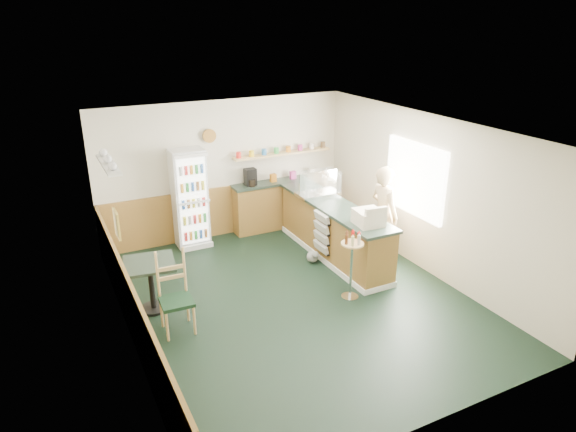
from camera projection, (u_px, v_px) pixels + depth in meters
ground at (295, 299)px, 8.07m from camera, size 6.00×6.00×0.00m
room_envelope at (261, 196)px, 8.02m from camera, size 5.04×6.02×2.72m
service_counter at (334, 233)px, 9.36m from camera, size 0.68×3.01×1.01m
back_counter at (284, 201)px, 10.69m from camera, size 2.24×0.42×1.69m
drinks_fridge at (190, 199)px, 9.66m from camera, size 0.62×0.53×1.88m
display_case at (318, 184)px, 9.57m from camera, size 0.80×0.42×0.45m
cash_register at (369, 218)px, 8.25m from camera, size 0.46×0.48×0.24m
shopkeeper at (384, 214)px, 9.06m from camera, size 0.45×0.61×1.77m
condiment_stand at (352, 257)px, 7.87m from camera, size 0.35×0.35×1.10m
newspaper_rack at (321, 233)px, 9.02m from camera, size 0.09×0.47×0.74m
cafe_table at (151, 277)px, 7.59m from camera, size 0.82×0.82×0.80m
cafe_chair at (174, 289)px, 7.13m from camera, size 0.46×0.46×1.18m
dog_doorstop at (313, 256)px, 9.22m from camera, size 0.21×0.27×0.25m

